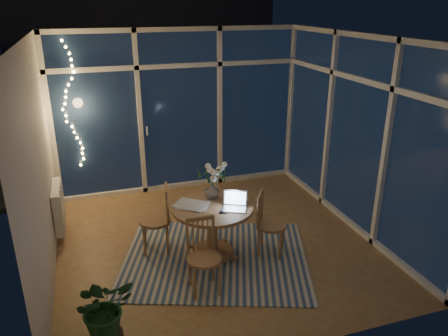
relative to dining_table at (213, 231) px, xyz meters
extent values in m
plane|color=#8B5D3C|center=(0.13, 0.26, -0.33)|extent=(4.00, 4.00, 0.00)
plane|color=silver|center=(0.13, 0.26, 2.27)|extent=(4.00, 4.00, 0.00)
cube|color=beige|center=(0.13, 2.26, 0.97)|extent=(4.00, 0.04, 2.60)
cube|color=beige|center=(0.13, -1.74, 0.97)|extent=(4.00, 0.04, 2.60)
cube|color=beige|center=(-1.87, 0.26, 0.97)|extent=(0.04, 4.00, 2.60)
cube|color=beige|center=(2.13, 0.26, 0.97)|extent=(0.04, 4.00, 2.60)
cube|color=white|center=(0.13, 2.22, 0.97)|extent=(4.00, 0.10, 2.60)
cube|color=white|center=(2.09, 0.26, 0.97)|extent=(0.10, 4.00, 2.60)
cube|color=white|center=(-1.81, 1.16, 0.07)|extent=(0.10, 0.70, 0.58)
cube|color=black|center=(0.63, 5.26, -0.39)|extent=(12.00, 6.00, 0.10)
cube|color=#3D1E16|center=(0.13, 5.76, 0.57)|extent=(11.00, 0.08, 1.80)
cube|color=#353840|center=(0.43, 8.76, 1.87)|extent=(7.00, 3.00, 2.20)
sphere|color=black|center=(-0.67, 3.66, 0.12)|extent=(0.90, 0.90, 0.90)
cube|color=beige|center=(0.00, -0.10, -0.33)|extent=(2.71, 2.44, 0.01)
cylinder|color=#926742|center=(0.00, 0.00, 0.00)|extent=(1.26, 1.26, 0.67)
cube|color=#926742|center=(-0.65, 0.32, 0.11)|extent=(0.47, 0.47, 0.89)
cube|color=#926742|center=(0.69, -0.20, 0.08)|extent=(0.54, 0.54, 0.84)
cube|color=#926742|center=(-0.29, -0.66, 0.09)|extent=(0.41, 0.41, 0.84)
imported|color=silver|center=(0.06, 0.21, 0.44)|extent=(0.26, 0.26, 0.21)
imported|color=silver|center=(0.37, 0.01, 0.35)|extent=(0.19, 0.19, 0.04)
cube|color=silver|center=(-0.25, 0.11, 0.34)|extent=(0.47, 0.43, 0.01)
cube|color=black|center=(0.07, -0.20, 0.34)|extent=(0.10, 0.06, 0.01)
imported|color=#174221|center=(-1.36, -1.20, 0.05)|extent=(0.66, 0.62, 0.76)
camera|label=1|loc=(-1.33, -4.51, 2.65)|focal=35.00mm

